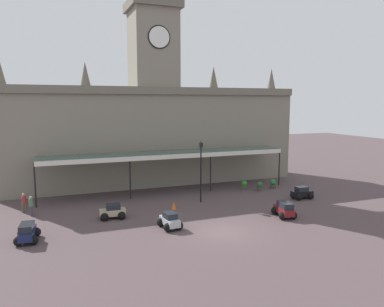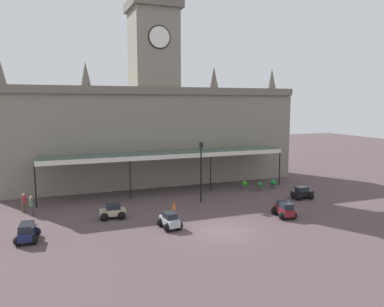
% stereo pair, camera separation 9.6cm
% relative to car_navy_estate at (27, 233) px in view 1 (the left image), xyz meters
% --- Properties ---
extents(ground_plane, '(140.00, 140.00, 0.00)m').
position_rel_car_navy_estate_xyz_m(ground_plane, '(13.06, -3.02, -0.56)').
color(ground_plane, '#4D3D40').
extents(station_building, '(33.01, 5.82, 20.25)m').
position_rel_car_navy_estate_xyz_m(station_building, '(13.06, 15.14, 5.97)').
color(station_building, gray).
rests_on(station_building, ground).
extents(entrance_canopy, '(25.54, 3.26, 4.20)m').
position_rel_car_navy_estate_xyz_m(entrance_canopy, '(13.06, 10.01, 3.49)').
color(entrance_canopy, '#38564C').
rests_on(entrance_canopy, ground).
extents(car_navy_estate, '(1.69, 2.33, 1.27)m').
position_rel_car_navy_estate_xyz_m(car_navy_estate, '(0.00, 0.00, 0.00)').
color(car_navy_estate, '#19214C').
rests_on(car_navy_estate, ground).
extents(car_silver_sedan, '(1.64, 2.12, 1.19)m').
position_rel_car_navy_estate_xyz_m(car_silver_sedan, '(9.72, -0.89, -0.06)').
color(car_silver_sedan, '#B2B5BA').
rests_on(car_silver_sedan, ground).
extents(car_beige_sedan, '(2.11, 1.62, 1.19)m').
position_rel_car_navy_estate_xyz_m(car_beige_sedan, '(6.16, 2.99, -0.06)').
color(car_beige_sedan, tan).
rests_on(car_beige_sedan, ground).
extents(car_maroon_estate, '(1.81, 2.38, 1.27)m').
position_rel_car_navy_estate_xyz_m(car_maroon_estate, '(19.25, -1.61, 0.00)').
color(car_maroon_estate, maroon).
rests_on(car_maroon_estate, ground).
extents(car_black_sedan, '(2.07, 1.56, 1.19)m').
position_rel_car_navy_estate_xyz_m(car_black_sedan, '(24.29, 2.70, -0.06)').
color(car_black_sedan, black).
rests_on(car_black_sedan, ground).
extents(pedestrian_crossing_forecourt, '(0.34, 0.39, 1.67)m').
position_rel_car_navy_estate_xyz_m(pedestrian_crossing_forecourt, '(0.06, 6.14, 0.34)').
color(pedestrian_crossing_forecourt, '#3F384C').
rests_on(pedestrian_crossing_forecourt, ground).
extents(pedestrian_beside_cars, '(0.39, 0.34, 1.67)m').
position_rel_car_navy_estate_xyz_m(pedestrian_beside_cars, '(-0.55, 7.41, 0.34)').
color(pedestrian_beside_cars, brown).
rests_on(pedestrian_beside_cars, ground).
extents(victorian_lamppost, '(0.30, 0.30, 5.72)m').
position_rel_car_navy_estate_xyz_m(victorian_lamppost, '(14.69, 5.10, 2.93)').
color(victorian_lamppost, black).
rests_on(victorian_lamppost, ground).
extents(traffic_cone, '(0.40, 0.40, 0.67)m').
position_rel_car_navy_estate_xyz_m(traffic_cone, '(11.57, 3.75, -0.23)').
color(traffic_cone, orange).
rests_on(traffic_cone, ground).
extents(planter_forecourt_centre, '(0.60, 0.60, 0.96)m').
position_rel_car_navy_estate_xyz_m(planter_forecourt_centre, '(20.97, 8.13, -0.07)').
color(planter_forecourt_centre, '#47423D').
rests_on(planter_forecourt_centre, ground).
extents(planter_by_canopy, '(0.60, 0.60, 0.96)m').
position_rel_car_navy_estate_xyz_m(planter_by_canopy, '(24.21, 7.55, -0.07)').
color(planter_by_canopy, '#47423D').
rests_on(planter_by_canopy, ground).
extents(planter_near_kerb, '(0.60, 0.60, 0.96)m').
position_rel_car_navy_estate_xyz_m(planter_near_kerb, '(22.23, 7.03, -0.07)').
color(planter_near_kerb, '#47423D').
rests_on(planter_near_kerb, ground).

